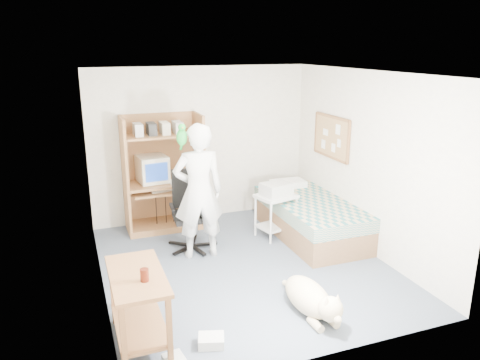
% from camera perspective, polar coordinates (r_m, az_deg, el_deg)
% --- Properties ---
extents(floor, '(4.00, 4.00, 0.00)m').
position_cam_1_polar(floor, '(6.30, 0.57, -10.40)').
color(floor, '#475060').
rests_on(floor, ground).
extents(wall_back, '(3.60, 0.02, 2.50)m').
position_cam_1_polar(wall_back, '(7.70, -4.75, 4.38)').
color(wall_back, white).
rests_on(wall_back, floor).
extents(wall_right, '(0.02, 4.00, 2.50)m').
position_cam_1_polar(wall_right, '(6.69, 15.17, 2.04)').
color(wall_right, white).
rests_on(wall_right, floor).
extents(wall_left, '(0.02, 4.00, 2.50)m').
position_cam_1_polar(wall_left, '(5.49, -17.22, -1.17)').
color(wall_left, white).
rests_on(wall_left, floor).
extents(ceiling, '(3.60, 4.00, 0.02)m').
position_cam_1_polar(ceiling, '(5.64, 0.64, 12.94)').
color(ceiling, white).
rests_on(ceiling, wall_back).
extents(computer_hutch, '(1.20, 0.63, 1.80)m').
position_cam_1_polar(computer_hutch, '(7.40, -9.34, 0.30)').
color(computer_hutch, brown).
rests_on(computer_hutch, floor).
extents(bed, '(1.02, 2.02, 0.66)m').
position_cam_1_polar(bed, '(7.21, 8.52, -4.55)').
color(bed, brown).
rests_on(bed, floor).
extents(side_desk, '(0.50, 1.00, 0.75)m').
position_cam_1_polar(side_desk, '(4.70, -12.30, -13.89)').
color(side_desk, brown).
rests_on(side_desk, floor).
extents(corkboard, '(0.04, 0.94, 0.66)m').
position_cam_1_polar(corkboard, '(7.36, 11.08, 5.17)').
color(corkboard, '#A07347').
rests_on(corkboard, wall_right).
extents(office_chair, '(0.63, 0.63, 1.12)m').
position_cam_1_polar(office_chair, '(6.73, -6.04, -5.00)').
color(office_chair, black).
rests_on(office_chair, floor).
extents(person, '(0.71, 0.49, 1.85)m').
position_cam_1_polar(person, '(6.28, -5.07, -1.42)').
color(person, silver).
rests_on(person, floor).
extents(parrot, '(0.14, 0.24, 0.37)m').
position_cam_1_polar(parrot, '(6.05, -7.12, 5.37)').
color(parrot, '#128124').
rests_on(parrot, person).
extents(dog, '(0.41, 1.14, 0.43)m').
position_cam_1_polar(dog, '(5.26, 8.66, -14.05)').
color(dog, tan).
rests_on(dog, floor).
extents(printer_cart, '(0.64, 0.56, 0.66)m').
position_cam_1_polar(printer_cart, '(7.07, 4.39, -3.53)').
color(printer_cart, silver).
rests_on(printer_cart, floor).
extents(printer, '(0.49, 0.41, 0.18)m').
position_cam_1_polar(printer, '(6.97, 4.44, -1.11)').
color(printer, '#B9B9B4').
rests_on(printer, printer_cart).
extents(crt_monitor, '(0.48, 0.50, 0.41)m').
position_cam_1_polar(crt_monitor, '(7.34, -10.64, 1.35)').
color(crt_monitor, beige).
rests_on(crt_monitor, computer_hutch).
extents(keyboard, '(0.46, 0.20, 0.03)m').
position_cam_1_polar(keyboard, '(7.29, -9.11, -1.17)').
color(keyboard, beige).
rests_on(keyboard, computer_hutch).
extents(pencil_cup, '(0.08, 0.08, 0.12)m').
position_cam_1_polar(pencil_cup, '(7.39, -6.22, 0.41)').
color(pencil_cup, yellow).
rests_on(pencil_cup, computer_hutch).
extents(drink_glass, '(0.08, 0.08, 0.12)m').
position_cam_1_polar(drink_glass, '(4.41, -11.57, -11.28)').
color(drink_glass, '#42150A').
rests_on(drink_glass, side_desk).
extents(floor_box_a, '(0.30, 0.27, 0.10)m').
position_cam_1_polar(floor_box_a, '(4.82, -3.53, -18.98)').
color(floor_box_a, silver).
rests_on(floor_box_a, floor).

